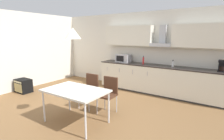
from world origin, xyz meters
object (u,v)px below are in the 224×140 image
Objects in this scene: bottle_white at (173,64)px; chair_far_left at (90,87)px; microwave at (123,58)px; coffee_maker at (222,66)px; guitar_amp at (23,86)px; bottle_red at (143,61)px; dining_table at (75,92)px; pendant_lamp at (73,33)px; chair_far_right at (109,91)px.

bottle_white reaches higher than chair_far_left.
bottle_white is (1.71, -0.00, -0.05)m from microwave.
coffee_maker is 0.58× the size of guitar_amp.
coffee_maker is at bearing 0.89° from bottle_red.
microwave is 0.55× the size of chair_far_left.
dining_table is 2.53× the size of guitar_amp.
pendant_lamp is (0.47, -2.82, 0.83)m from microwave.
bottle_white is 0.41× the size of guitar_amp.
dining_table is at bearing -48.81° from pendant_lamp.
chair_far_left reaches higher than guitar_amp.
microwave reaches higher than chair_far_left.
bottle_white is 0.16× the size of dining_table.
bottle_red is at bearing 84.11° from pendant_lamp.
dining_table is 3.00m from guitar_amp.
bottle_red is 2.85m from dining_table.
dining_table is 0.87m from chair_far_right.
chair_far_right is at bearing -137.03° from coffee_maker.
microwave is at bearing 43.42° from guitar_amp.
guitar_amp is (-2.45, -2.32, -0.84)m from microwave.
microwave reaches higher than bottle_red.
chair_far_right is at bearing 5.35° from guitar_amp.
microwave is 0.92× the size of guitar_amp.
pendant_lamp reaches higher than guitar_amp.
chair_far_left is at bearing -106.27° from bottle_red.
chair_far_left is 1.00× the size of chair_far_right.
bottle_red is 0.85× the size of pendant_lamp.
coffee_maker reaches higher than bottle_red.
chair_far_left is (-0.30, 0.80, -0.15)m from dining_table.
bottle_red is 0.52× the size of guitar_amp.
chair_far_left is at bearing -143.71° from coffee_maker.
coffee_maker reaches higher than bottle_white.
chair_far_right is (-2.20, -2.05, -0.54)m from coffee_maker.
pendant_lamp is (-2.49, -2.85, 0.82)m from coffee_maker.
dining_table is at bearing -131.13° from coffee_maker.
microwave is at bearing -179.49° from coffee_maker.
coffee_maker is 1.25m from bottle_white.
bottle_white reaches higher than guitar_amp.
coffee_maker is at bearing 1.44° from bottle_white.
microwave reaches higher than bottle_white.
dining_table is 1.51× the size of chair_far_right.
bottle_white is 3.10m from dining_table.
bottle_red is (0.76, -0.01, -0.02)m from microwave.
bottle_red is 2.16m from chair_far_left.
pendant_lamp reaches higher than coffee_maker.
coffee_maker is at bearing 42.97° from chair_far_right.
guitar_amp is (-3.21, -0.30, -0.31)m from chair_far_right.
chair_far_right is at bearing -69.32° from microwave.
chair_far_right is (0.00, -2.01, -0.50)m from bottle_red.
chair_far_right is 1.67× the size of guitar_amp.
microwave is 1.60× the size of coffee_maker.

